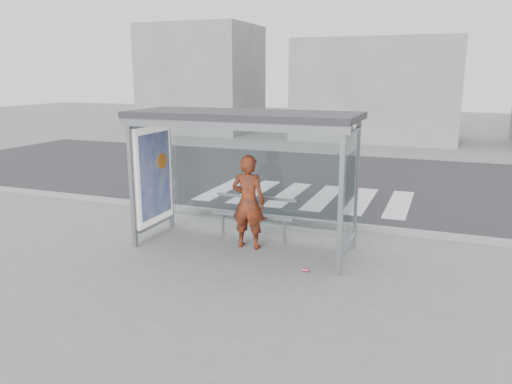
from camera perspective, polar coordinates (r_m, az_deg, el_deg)
ground at (r=9.75m, az=-1.43°, el=-6.37°), size 80.00×80.00×0.00m
road at (r=16.21m, az=8.06°, el=1.51°), size 30.00×10.00×0.01m
curb at (r=11.47m, az=2.29°, el=-3.02°), size 30.00×0.18×0.12m
crosswalk at (r=13.84m, az=5.70°, el=-0.47°), size 5.55×3.00×0.00m
bus_shelter at (r=9.47m, az=-3.44°, el=5.41°), size 4.25×1.65×2.62m
building_left at (r=29.73m, az=-6.16°, el=12.69°), size 6.00×5.00×6.00m
building_center at (r=26.72m, az=13.73°, el=11.26°), size 8.00×5.00×5.00m
person at (r=9.51m, az=-0.88°, el=-1.14°), size 0.67×0.44×1.82m
bench at (r=10.04m, az=-0.32°, el=-2.63°), size 1.71×0.30×0.88m
soda_can at (r=8.64m, az=5.69°, el=-8.87°), size 0.11×0.06×0.06m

